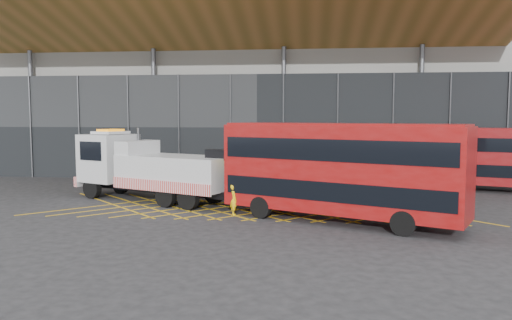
# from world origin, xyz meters

# --- Properties ---
(ground_plane) EXTENTS (120.00, 120.00, 0.00)m
(ground_plane) POSITION_xyz_m (0.00, 0.00, 0.00)
(ground_plane) COLOR #252527
(road_markings) EXTENTS (23.16, 7.16, 0.01)m
(road_markings) POSITION_xyz_m (3.20, 0.00, 0.01)
(road_markings) COLOR gold
(road_markings) RESTS_ON ground_plane
(construction_building) EXTENTS (55.00, 23.97, 18.00)m
(construction_building) POSITION_xyz_m (1.92, 18.40, 8.98)
(construction_building) COLOR gray
(construction_building) RESTS_ON ground_plane
(recovery_truck) EXTENTS (11.44, 6.77, 4.14)m
(recovery_truck) POSITION_xyz_m (-3.17, 1.46, 1.91)
(recovery_truck) COLOR black
(recovery_truck) RESTS_ON ground_plane
(bus_towed) EXTENTS (11.10, 7.10, 4.52)m
(bus_towed) POSITION_xyz_m (7.35, -3.33, 2.51)
(bus_towed) COLOR maroon
(bus_towed) RESTS_ON ground_plane
(worker) EXTENTS (0.53, 0.64, 1.52)m
(worker) POSITION_xyz_m (2.32, -2.23, 0.76)
(worker) COLOR yellow
(worker) RESTS_ON ground_plane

